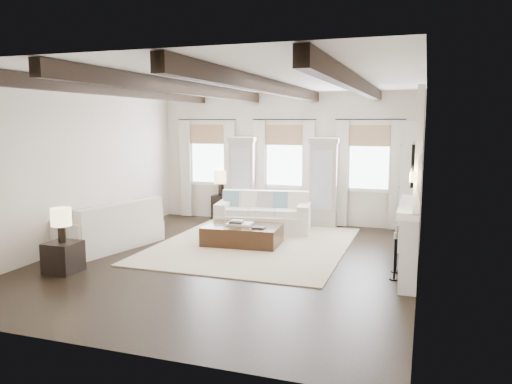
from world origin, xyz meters
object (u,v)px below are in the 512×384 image
(sofa_back, at_px, (264,215))
(side_table_back, at_px, (221,207))
(ottoman, at_px, (242,235))
(sofa_left, at_px, (111,229))
(side_table_front, at_px, (63,257))

(sofa_back, relative_size, side_table_back, 3.64)
(sofa_back, xyz_separation_m, ottoman, (-0.01, -1.37, -0.17))
(ottoman, distance_m, side_table_back, 2.88)
(sofa_left, bearing_deg, side_table_back, 75.81)
(ottoman, bearing_deg, sofa_back, 85.70)
(ottoman, height_order, side_table_back, side_table_back)
(ottoman, xyz_separation_m, side_table_front, (-2.19, -2.72, 0.06))
(sofa_back, distance_m, side_table_front, 4.64)
(sofa_back, height_order, ottoman, sofa_back)
(sofa_back, distance_m, ottoman, 1.38)
(ottoman, relative_size, side_table_back, 2.48)
(sofa_left, relative_size, side_table_front, 4.56)
(side_table_front, bearing_deg, ottoman, 51.16)
(side_table_front, height_order, side_table_back, side_table_back)
(sofa_back, xyz_separation_m, sofa_left, (-2.41, -2.44, 0.00))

